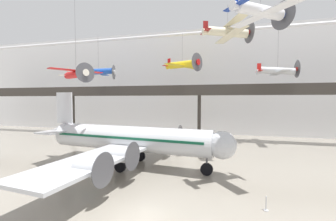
% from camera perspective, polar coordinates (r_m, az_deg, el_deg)
% --- Properties ---
extents(ground_plane, '(260.00, 260.00, 0.00)m').
position_cam_1_polar(ground_plane, '(17.07, -7.59, -25.28)').
color(ground_plane, gray).
extents(hangar_back_wall, '(140.00, 3.00, 24.30)m').
position_cam_1_polar(hangar_back_wall, '(54.57, 9.07, 7.15)').
color(hangar_back_wall, white).
rests_on(hangar_back_wall, ground).
extents(mezzanine_walkway, '(110.00, 3.20, 10.84)m').
position_cam_1_polar(mezzanine_walkway, '(45.36, 7.80, 4.23)').
color(mezzanine_walkway, '#38332D').
rests_on(mezzanine_walkway, ground).
extents(ceiling_truss_beam, '(120.00, 0.60, 0.60)m').
position_cam_1_polar(ceiling_truss_beam, '(47.01, 7.87, 18.94)').
color(ceiling_truss_beam, silver).
extents(airliner_silver_main, '(25.48, 29.04, 8.97)m').
position_cam_1_polar(airliner_silver_main, '(27.56, -10.04, -7.13)').
color(airliner_silver_main, silver).
rests_on(airliner_silver_main, ground).
extents(suspended_plane_silver_racer, '(6.98, 8.55, 8.90)m').
position_cam_1_polar(suspended_plane_silver_racer, '(44.36, 26.06, 9.02)').
color(suspended_plane_silver_racer, silver).
extents(suspended_plane_white_twin, '(6.15, 6.56, 6.29)m').
position_cam_1_polar(suspended_plane_white_twin, '(22.95, 22.37, 22.31)').
color(suspended_plane_white_twin, silver).
extents(suspended_plane_yellow_lowwing, '(8.10, 9.15, 7.58)m').
position_cam_1_polar(suspended_plane_yellow_lowwing, '(44.54, 3.61, 11.55)').
color(suspended_plane_yellow_lowwing, yellow).
extents(suspended_plane_blue_trainer, '(6.90, 8.25, 8.77)m').
position_cam_1_polar(suspended_plane_blue_trainer, '(46.93, -17.25, 9.41)').
color(suspended_plane_blue_trainer, '#1E4CAD').
extents(suspended_plane_cream_biplane, '(7.16, 8.29, 5.02)m').
position_cam_1_polar(suspended_plane_cream_biplane, '(33.18, 14.91, 18.73)').
color(suspended_plane_cream_biplane, beige).
extents(suspended_plane_red_highwing, '(5.50, 6.17, 10.61)m').
position_cam_1_polar(suspended_plane_red_highwing, '(30.04, -22.30, 8.63)').
color(suspended_plane_red_highwing, red).
extents(stanchion_barrier, '(0.36, 0.36, 1.08)m').
position_cam_1_polar(stanchion_barrier, '(19.00, 23.63, -21.35)').
color(stanchion_barrier, '#B2B5BA').
rests_on(stanchion_barrier, ground).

